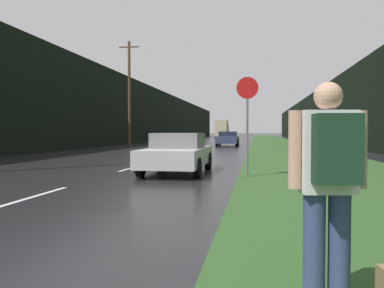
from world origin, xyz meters
The scene contains 14 objects.
grass_verge centered at (7.12, 40.00, 0.01)m, with size 6.00×240.00×0.02m, color #2D5123.
lane_stripe_b centered at (0.00, 6.20, 0.00)m, with size 0.12×3.00×0.01m, color silver.
lane_stripe_c centered at (0.00, 13.20, 0.00)m, with size 0.12×3.00×0.01m, color silver.
lane_stripe_d centered at (0.00, 20.20, 0.00)m, with size 0.12×3.00×0.01m, color silver.
lane_stripe_e centered at (0.00, 27.20, 0.00)m, with size 0.12×3.00×0.01m, color silver.
lane_stripe_f centered at (0.00, 34.20, 0.00)m, with size 0.12×3.00×0.01m, color silver.
treeline_far_side centered at (-10.12, 50.00, 3.69)m, with size 2.00×140.00×7.39m, color black.
treeline_near_side centered at (13.12, 50.00, 3.28)m, with size 2.00×140.00×6.55m, color black.
utility_pole_far centered at (-6.55, 33.37, 4.83)m, with size 1.80×0.24×9.39m.
stop_sign centered at (4.39, 10.65, 1.82)m, with size 0.65×0.07×3.01m.
hitchhiker_with_backpack centered at (5.21, 1.62, 1.02)m, with size 0.61×0.47×1.77m.
car_passing_near centered at (2.06, 11.69, 0.67)m, with size 1.94×4.51×1.33m.
car_passing_far centered at (2.06, 36.14, 0.71)m, with size 1.96×4.74×1.37m.
delivery_truck centered at (-2.06, 79.39, 1.84)m, with size 2.44×7.60×3.52m.
Camera 1 is at (4.65, -1.64, 1.39)m, focal length 38.00 mm.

